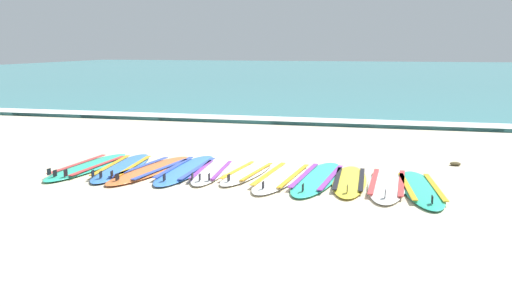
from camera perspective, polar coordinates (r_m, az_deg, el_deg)
ground_plane at (r=9.19m, az=1.97°, el=-2.36°), size 80.00×80.00×0.00m
sea at (r=44.73m, az=11.28°, el=8.50°), size 80.00×60.00×0.10m
wave_foam_strip at (r=15.36m, az=6.71°, el=3.37°), size 80.00×0.92×0.11m
surfboard_0 at (r=10.17m, az=-17.48°, el=-1.33°), size 0.76×2.42×0.18m
surfboard_1 at (r=9.94m, az=-14.10°, el=-1.43°), size 0.84×2.44×0.18m
surfboard_2 at (r=9.64m, az=-11.16°, el=-1.70°), size 1.00×2.51×0.18m
surfboard_3 at (r=9.55m, az=-7.48°, el=-1.70°), size 0.63×2.47×0.18m
surfboard_4 at (r=9.35m, az=-4.77°, el=-1.93°), size 0.65×2.06×0.18m
surfboard_5 at (r=9.24m, az=-0.94°, el=-2.05°), size 0.77×2.03×0.18m
surfboard_6 at (r=8.98m, az=2.73°, el=-2.46°), size 0.87×2.48×0.18m
surfboard_7 at (r=8.92m, az=6.58°, el=-2.63°), size 0.88×2.57×0.18m
surfboard_8 at (r=8.82m, az=9.96°, el=-2.88°), size 0.59×2.18×0.18m
surfboard_9 at (r=8.75m, az=13.88°, el=-3.17°), size 0.70×2.41×0.18m
surfboard_10 at (r=8.60m, az=17.22°, el=-3.60°), size 0.81×2.37×0.18m
seaweed_clump_near_shoreline at (r=10.61m, az=20.53°, el=-1.03°), size 0.20×0.16×0.07m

